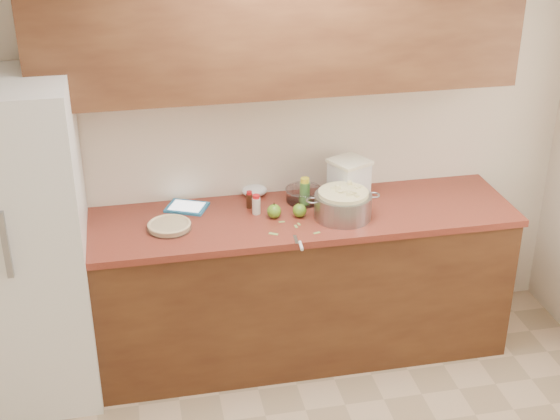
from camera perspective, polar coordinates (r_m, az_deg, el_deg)
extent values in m
plane|color=beige|center=(4.53, -0.50, 5.72)|extent=(3.60, 0.00, 3.60)
cube|color=#563118|center=(4.62, 0.32, -5.72)|extent=(2.60, 0.65, 0.88)
cube|color=brown|center=(4.40, 0.34, -0.61)|extent=(2.64, 0.68, 0.04)
cube|color=brown|center=(4.19, -0.08, 13.30)|extent=(2.60, 0.34, 0.70)
cube|color=white|center=(4.34, -18.55, -2.50)|extent=(0.70, 0.70, 1.80)
cylinder|color=silver|center=(4.27, -8.10, -1.21)|extent=(0.24, 0.24, 0.03)
cylinder|color=beige|center=(4.27, -8.10, -1.19)|extent=(0.22, 0.22, 0.03)
torus|color=beige|center=(4.26, -8.11, -1.04)|extent=(0.24, 0.24, 0.02)
cylinder|color=gray|center=(4.35, 4.62, 0.29)|extent=(0.32, 0.32, 0.14)
torus|color=gray|center=(4.29, 2.40, 0.70)|extent=(0.07, 0.07, 0.01)
torus|color=gray|center=(4.38, 6.85, 1.09)|extent=(0.07, 0.07, 0.01)
cylinder|color=#FBF6A9|center=(4.34, 4.63, 0.49)|extent=(0.28, 0.28, 0.15)
cube|color=white|center=(4.56, 5.06, 2.12)|extent=(0.24, 0.24, 0.22)
cube|color=#EFE7BF|center=(4.51, 5.12, 3.54)|extent=(0.26, 0.26, 0.02)
cube|color=teal|center=(4.50, -6.83, 0.20)|extent=(0.27, 0.25, 0.01)
cube|color=white|center=(4.49, -6.83, 0.29)|extent=(0.22, 0.20, 0.00)
cube|color=gray|center=(4.13, 1.17, -2.15)|extent=(0.03, 0.09, 0.00)
cylinder|color=white|center=(4.05, 1.54, -2.63)|extent=(0.02, 0.08, 0.02)
cylinder|color=#4C8C38|center=(4.50, 1.82, 1.26)|extent=(0.06, 0.06, 0.13)
cylinder|color=yellow|center=(4.47, 1.83, 2.19)|extent=(0.05, 0.05, 0.03)
cylinder|color=beige|center=(4.39, -1.75, 0.30)|extent=(0.05, 0.05, 0.10)
cylinder|color=red|center=(4.36, -1.76, 0.99)|extent=(0.04, 0.04, 0.02)
cylinder|color=black|center=(4.46, -2.25, 0.67)|extent=(0.04, 0.04, 0.09)
cylinder|color=red|center=(4.44, -2.26, 1.27)|extent=(0.03, 0.03, 0.02)
cylinder|color=silver|center=(4.54, 1.75, 1.11)|extent=(0.21, 0.21, 0.08)
torus|color=silver|center=(4.53, 1.75, 1.53)|extent=(0.22, 0.22, 0.01)
ellipsoid|color=white|center=(4.62, -1.88, 1.43)|extent=(0.16, 0.14, 0.06)
sphere|color=#5A8B1E|center=(4.34, -0.43, -0.09)|extent=(0.08, 0.08, 0.08)
cylinder|color=#3F2D19|center=(4.32, -0.43, 0.46)|extent=(0.01, 0.01, 0.01)
sphere|color=#5A8B1E|center=(4.36, 1.44, -0.03)|extent=(0.08, 0.08, 0.08)
cylinder|color=#3F2D19|center=(4.34, 1.45, 0.50)|extent=(0.01, 0.01, 0.01)
cube|color=#89A651|center=(4.31, 0.13, -0.87)|extent=(0.03, 0.01, 0.00)
cube|color=#89A651|center=(4.29, 1.39, -1.04)|extent=(0.01, 0.03, 0.00)
cube|color=#89A651|center=(4.20, 2.71, -1.68)|extent=(0.04, 0.02, 0.00)
cube|color=#89A651|center=(4.18, -0.48, -1.76)|extent=(0.05, 0.04, 0.00)
cube|color=#89A651|center=(4.26, 1.17, -1.21)|extent=(0.02, 0.04, 0.00)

